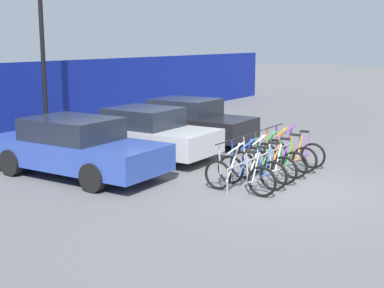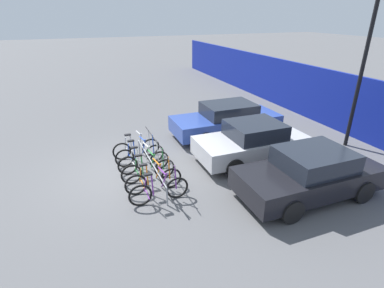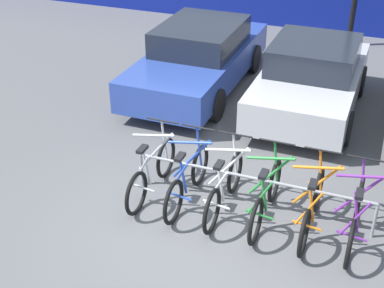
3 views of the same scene
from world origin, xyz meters
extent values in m
plane|color=#59595B|center=(0.00, 0.00, 0.00)|extent=(120.00, 120.00, 0.00)
cylinder|color=gray|center=(0.58, 0.68, 0.55)|extent=(3.50, 0.04, 0.04)
cylinder|color=gray|center=(-1.17, 0.68, 0.28)|extent=(0.04, 0.04, 0.55)
cylinder|color=gray|center=(2.33, 0.68, 0.28)|extent=(0.04, 0.04, 0.55)
torus|color=black|center=(-0.92, 0.00, 0.33)|extent=(0.06, 0.66, 0.66)
torus|color=black|center=(-0.92, 1.05, 0.33)|extent=(0.06, 0.66, 0.66)
cylinder|color=#B7B7BC|center=(-0.92, 0.68, 0.65)|extent=(0.60, 0.04, 0.76)
cylinder|color=#B7B7BC|center=(-0.92, 0.63, 0.96)|extent=(0.68, 0.04, 0.16)
cylinder|color=#B7B7BC|center=(-0.92, 0.35, 0.59)|extent=(0.14, 0.04, 0.63)
cylinder|color=#B7B7BC|center=(-0.92, 0.15, 0.61)|extent=(0.32, 0.03, 0.58)
cylinder|color=#B7B7BC|center=(-0.92, 0.20, 0.31)|extent=(0.40, 0.03, 0.08)
cylinder|color=#B7B7BC|center=(-0.92, 1.01, 0.68)|extent=(0.12, 0.04, 0.69)
cylinder|color=black|center=(-0.92, 0.97, 1.04)|extent=(0.52, 0.03, 0.03)
cube|color=black|center=(-0.92, 0.25, 0.93)|extent=(0.10, 0.22, 0.05)
torus|color=black|center=(-0.34, 0.00, 0.33)|extent=(0.06, 0.66, 0.66)
torus|color=black|center=(-0.34, 1.05, 0.33)|extent=(0.06, 0.66, 0.66)
cylinder|color=#284CB7|center=(-0.34, 0.68, 0.65)|extent=(0.60, 0.04, 0.76)
cylinder|color=#284CB7|center=(-0.34, 0.63, 0.96)|extent=(0.68, 0.04, 0.16)
cylinder|color=#284CB7|center=(-0.34, 0.35, 0.59)|extent=(0.14, 0.04, 0.63)
cylinder|color=#284CB7|center=(-0.34, 0.15, 0.61)|extent=(0.32, 0.03, 0.58)
cylinder|color=#284CB7|center=(-0.34, 0.20, 0.31)|extent=(0.40, 0.03, 0.08)
cylinder|color=#284CB7|center=(-0.34, 1.01, 0.68)|extent=(0.12, 0.04, 0.69)
cylinder|color=black|center=(-0.34, 0.97, 1.04)|extent=(0.52, 0.03, 0.03)
cube|color=black|center=(-0.34, 0.25, 0.93)|extent=(0.10, 0.22, 0.05)
torus|color=black|center=(0.23, 0.00, 0.33)|extent=(0.06, 0.66, 0.66)
torus|color=black|center=(0.23, 1.05, 0.33)|extent=(0.06, 0.66, 0.66)
cylinder|color=silver|center=(0.23, 0.68, 0.65)|extent=(0.60, 0.04, 0.76)
cylinder|color=silver|center=(0.23, 0.63, 0.96)|extent=(0.68, 0.04, 0.16)
cylinder|color=silver|center=(0.23, 0.35, 0.59)|extent=(0.14, 0.04, 0.63)
cylinder|color=silver|center=(0.23, 0.15, 0.61)|extent=(0.32, 0.03, 0.58)
cylinder|color=silver|center=(0.23, 0.20, 0.31)|extent=(0.40, 0.03, 0.08)
cylinder|color=silver|center=(0.23, 1.01, 0.68)|extent=(0.12, 0.04, 0.69)
cylinder|color=black|center=(0.23, 0.97, 1.04)|extent=(0.52, 0.03, 0.03)
cube|color=black|center=(0.23, 0.25, 0.93)|extent=(0.10, 0.22, 0.05)
torus|color=black|center=(0.85, 0.00, 0.33)|extent=(0.06, 0.66, 0.66)
torus|color=black|center=(0.85, 1.05, 0.33)|extent=(0.06, 0.66, 0.66)
cylinder|color=#288438|center=(0.85, 0.68, 0.65)|extent=(0.60, 0.04, 0.76)
cylinder|color=#288438|center=(0.85, 0.63, 0.96)|extent=(0.68, 0.04, 0.16)
cylinder|color=#288438|center=(0.85, 0.35, 0.59)|extent=(0.14, 0.04, 0.63)
cylinder|color=#288438|center=(0.85, 0.15, 0.61)|extent=(0.32, 0.03, 0.58)
cylinder|color=#288438|center=(0.85, 0.20, 0.31)|extent=(0.40, 0.03, 0.08)
cylinder|color=#288438|center=(0.85, 1.01, 0.68)|extent=(0.12, 0.04, 0.69)
cylinder|color=black|center=(0.85, 0.97, 1.04)|extent=(0.52, 0.03, 0.03)
cube|color=black|center=(0.85, 0.25, 0.93)|extent=(0.10, 0.22, 0.05)
torus|color=black|center=(1.50, 0.00, 0.33)|extent=(0.06, 0.66, 0.66)
torus|color=black|center=(1.50, 1.05, 0.33)|extent=(0.06, 0.66, 0.66)
cylinder|color=orange|center=(1.50, 0.68, 0.65)|extent=(0.60, 0.04, 0.76)
cylinder|color=orange|center=(1.50, 0.63, 0.96)|extent=(0.68, 0.04, 0.16)
cylinder|color=orange|center=(1.50, 0.35, 0.59)|extent=(0.14, 0.04, 0.63)
cylinder|color=orange|center=(1.50, 0.15, 0.61)|extent=(0.32, 0.03, 0.58)
cylinder|color=orange|center=(1.50, 0.20, 0.31)|extent=(0.40, 0.03, 0.08)
cylinder|color=orange|center=(1.50, 1.01, 0.68)|extent=(0.12, 0.04, 0.69)
cylinder|color=black|center=(1.50, 0.97, 1.04)|extent=(0.52, 0.03, 0.03)
cube|color=black|center=(1.50, 0.25, 0.93)|extent=(0.10, 0.22, 0.05)
torus|color=black|center=(2.08, 0.00, 0.33)|extent=(0.06, 0.66, 0.66)
torus|color=black|center=(2.08, 1.05, 0.33)|extent=(0.06, 0.66, 0.66)
cylinder|color=#752D99|center=(2.08, 0.68, 0.65)|extent=(0.60, 0.04, 0.76)
cylinder|color=#752D99|center=(2.08, 0.63, 0.96)|extent=(0.68, 0.04, 0.16)
cylinder|color=#752D99|center=(2.08, 0.35, 0.59)|extent=(0.14, 0.04, 0.63)
cylinder|color=#752D99|center=(2.08, 0.15, 0.61)|extent=(0.32, 0.03, 0.58)
cylinder|color=#752D99|center=(2.08, 0.20, 0.31)|extent=(0.40, 0.03, 0.08)
cylinder|color=#752D99|center=(2.08, 1.01, 0.68)|extent=(0.12, 0.04, 0.69)
cylinder|color=black|center=(2.08, 0.97, 1.04)|extent=(0.52, 0.03, 0.03)
cube|color=black|center=(2.08, 0.25, 0.93)|extent=(0.10, 0.22, 0.05)
cube|color=#2D479E|center=(-1.68, 4.52, 0.57)|extent=(1.80, 4.54, 0.62)
cube|color=#1E232D|center=(-1.68, 4.63, 1.14)|extent=(1.58, 2.09, 0.52)
cylinder|color=black|center=(-2.54, 5.83, 0.32)|extent=(0.20, 0.64, 0.64)
cylinder|color=black|center=(-0.83, 5.83, 0.32)|extent=(0.20, 0.64, 0.64)
cylinder|color=black|center=(-2.54, 3.20, 0.32)|extent=(0.20, 0.64, 0.64)
cylinder|color=black|center=(-0.83, 3.20, 0.32)|extent=(0.20, 0.64, 0.64)
cube|color=#B7B7BC|center=(0.75, 4.26, 0.57)|extent=(1.80, 3.90, 0.62)
cube|color=#1E232D|center=(0.75, 4.36, 1.14)|extent=(1.58, 1.79, 0.52)
cylinder|color=black|center=(-0.10, 5.40, 0.32)|extent=(0.20, 0.64, 0.64)
cylinder|color=black|center=(1.61, 5.40, 0.32)|extent=(0.20, 0.64, 0.64)
cylinder|color=black|center=(-0.10, 3.13, 0.32)|extent=(0.20, 0.64, 0.64)
cylinder|color=black|center=(1.61, 3.13, 0.32)|extent=(0.20, 0.64, 0.64)
cube|color=black|center=(3.29, 4.57, 0.57)|extent=(1.80, 4.16, 0.62)
cube|color=#1E232D|center=(3.29, 4.67, 1.14)|extent=(1.58, 1.91, 0.52)
cylinder|color=black|center=(2.44, 5.77, 0.32)|extent=(0.20, 0.64, 0.64)
cylinder|color=black|center=(4.15, 5.77, 0.32)|extent=(0.20, 0.64, 0.64)
cylinder|color=black|center=(2.44, 3.36, 0.32)|extent=(0.20, 0.64, 0.64)
cylinder|color=black|center=(4.15, 3.36, 0.32)|extent=(0.20, 0.64, 0.64)
cylinder|color=black|center=(1.02, 8.50, 2.83)|extent=(0.14, 0.14, 5.67)
camera|label=1|loc=(-10.69, -4.55, 3.19)|focal=50.00mm
camera|label=2|loc=(8.94, -1.20, 4.85)|focal=28.00mm
camera|label=3|loc=(2.13, -5.56, 4.79)|focal=50.00mm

